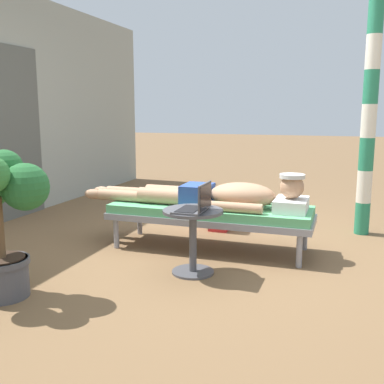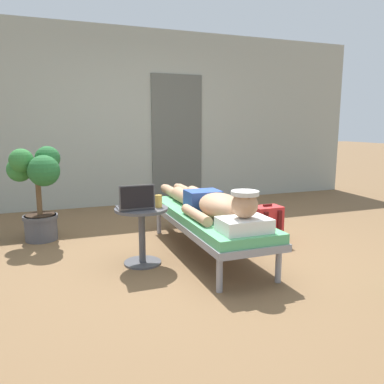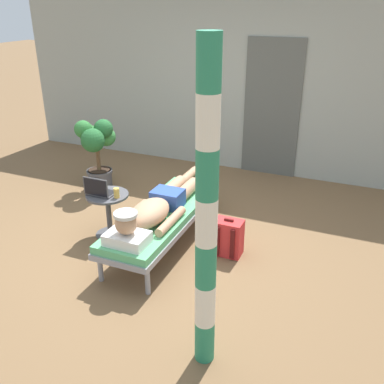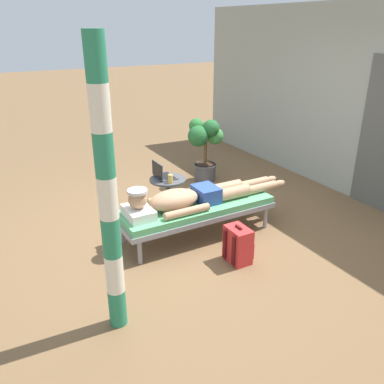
# 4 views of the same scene
# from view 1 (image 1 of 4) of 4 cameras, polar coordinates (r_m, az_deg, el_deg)

# --- Properties ---
(ground_plane) EXTENTS (40.00, 40.00, 0.00)m
(ground_plane) POSITION_cam_1_polar(r_m,az_deg,el_deg) (4.21, 1.45, -7.72)
(ground_plane) COLOR brown
(house_door_panel) EXTENTS (0.84, 0.03, 2.04)m
(house_door_panel) POSITION_cam_1_polar(r_m,az_deg,el_deg) (5.90, -21.07, 6.88)
(house_door_panel) COLOR #545651
(house_door_panel) RESTS_ON ground
(lounge_chair) EXTENTS (0.62, 1.90, 0.42)m
(lounge_chair) POSITION_cam_1_polar(r_m,az_deg,el_deg) (4.27, 2.29, -2.65)
(lounge_chair) COLOR gray
(lounge_chair) RESTS_ON ground
(person_reclining) EXTENTS (0.53, 2.17, 0.33)m
(person_reclining) POSITION_cam_1_polar(r_m,az_deg,el_deg) (4.21, 3.24, -0.42)
(person_reclining) COLOR white
(person_reclining) RESTS_ON lounge_chair
(side_table) EXTENTS (0.48, 0.48, 0.52)m
(side_table) POSITION_cam_1_polar(r_m,az_deg,el_deg) (3.63, 0.12, -4.80)
(side_table) COLOR #4C4C51
(side_table) RESTS_ON ground
(laptop) EXTENTS (0.31, 0.24, 0.23)m
(laptop) POSITION_cam_1_polar(r_m,az_deg,el_deg) (3.51, 0.60, -1.54)
(laptop) COLOR #4C4C51
(laptop) RESTS_ON side_table
(drink_glass) EXTENTS (0.06, 0.06, 0.11)m
(drink_glass) POSITION_cam_1_polar(r_m,az_deg,el_deg) (3.71, 1.35, -0.94)
(drink_glass) COLOR gold
(drink_glass) RESTS_ON side_table
(backpack) EXTENTS (0.30, 0.26, 0.42)m
(backpack) POSITION_cam_1_polar(r_m,az_deg,el_deg) (5.01, 3.57, -2.47)
(backpack) COLOR red
(backpack) RESTS_ON ground
(potted_plant) EXTENTS (0.55, 0.61, 1.03)m
(potted_plant) POSITION_cam_1_polar(r_m,az_deg,el_deg) (3.36, -22.76, -1.94)
(potted_plant) COLOR #4C4C51
(potted_plant) RESTS_ON ground
(porch_post) EXTENTS (0.15, 0.15, 2.37)m
(porch_post) POSITION_cam_1_polar(r_m,az_deg,el_deg) (5.03, 21.24, 8.28)
(porch_post) COLOR #267F59
(porch_post) RESTS_ON ground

